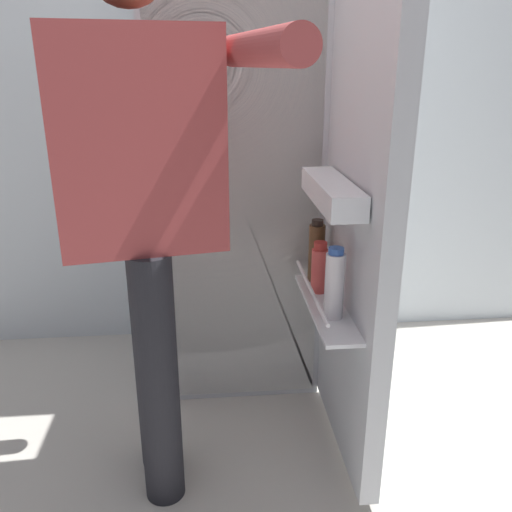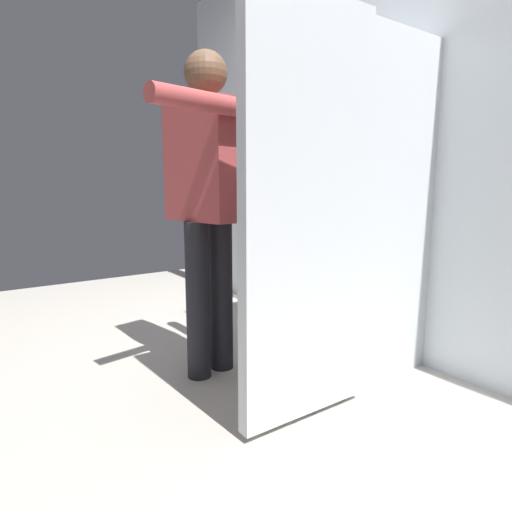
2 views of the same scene
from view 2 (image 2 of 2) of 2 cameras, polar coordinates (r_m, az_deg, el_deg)
ground_plane at (r=2.22m, az=1.47°, el=-16.48°), size 5.81×5.81×0.00m
kitchen_wall at (r=2.64m, az=17.64°, el=16.31°), size 4.40×0.10×2.61m
refrigerator at (r=2.30m, az=11.65°, el=5.85°), size 0.69×1.20×1.67m
person at (r=2.14m, az=-6.23°, el=8.87°), size 0.61×0.68×1.59m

